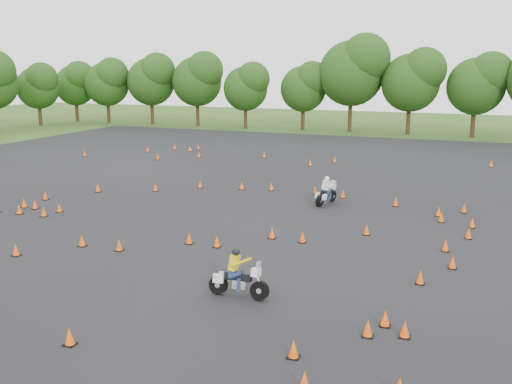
# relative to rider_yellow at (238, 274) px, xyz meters

# --- Properties ---
(ground) EXTENTS (140.00, 140.00, 0.00)m
(ground) POSITION_rel_rider_yellow_xyz_m (-3.03, 5.28, -0.77)
(ground) COLOR #2D5119
(ground) RESTS_ON ground
(asphalt_pad) EXTENTS (62.00, 62.00, 0.00)m
(asphalt_pad) POSITION_rel_rider_yellow_xyz_m (-3.03, 11.28, -0.76)
(asphalt_pad) COLOR black
(asphalt_pad) RESTS_ON ground
(treeline) EXTENTS (86.83, 32.79, 10.84)m
(treeline) POSITION_rel_rider_yellow_xyz_m (-0.01, 40.27, 3.78)
(treeline) COLOR #1F4012
(treeline) RESTS_ON ground
(traffic_cones) EXTENTS (36.61, 32.89, 0.45)m
(traffic_cones) POSITION_rel_rider_yellow_xyz_m (-3.43, 11.01, -0.54)
(traffic_cones) COLOR #F6520A
(traffic_cones) RESTS_ON asphalt_pad
(rider_yellow) EXTENTS (1.98, 0.63, 1.52)m
(rider_yellow) POSITION_rel_rider_yellow_xyz_m (0.00, 0.00, 0.00)
(rider_yellow) COLOR gold
(rider_yellow) RESTS_ON ground
(rider_white) EXTENTS (1.06, 2.05, 1.51)m
(rider_white) POSITION_rel_rider_yellow_xyz_m (-0.56, 12.93, -0.01)
(rider_white) COLOR silver
(rider_white) RESTS_ON ground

